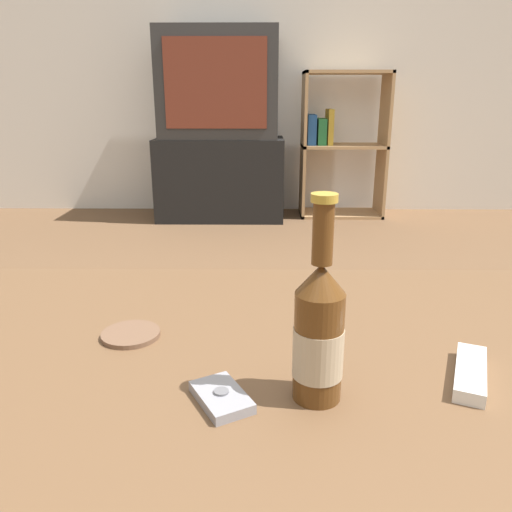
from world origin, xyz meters
TOP-DOWN VIEW (x-y plane):
  - back_wall at (0.00, 3.02)m, footprint 8.00×0.05m
  - coffee_table at (0.00, 0.00)m, footprint 1.19×0.83m
  - tv_stand at (-0.27, 2.73)m, footprint 0.85×0.44m
  - television at (-0.27, 2.73)m, footprint 0.76×0.44m
  - bookshelf at (0.53, 2.81)m, footprint 0.57×0.30m
  - beer_bottle at (0.08, -0.10)m, footprint 0.07×0.07m
  - cell_phone at (-0.05, -0.11)m, footprint 0.09×0.11m
  - remote_control at (0.30, -0.05)m, footprint 0.09×0.15m
  - coaster at (-0.21, 0.07)m, footprint 0.10×0.10m

SIDE VIEW (x-z plane):
  - tv_stand at x=-0.27m, z-range 0.00..0.54m
  - coffee_table at x=0.00m, z-range 0.16..0.59m
  - coaster at x=-0.21m, z-range 0.43..0.43m
  - cell_phone at x=-0.05m, z-range 0.43..0.44m
  - remote_control at x=0.30m, z-range 0.43..0.45m
  - bookshelf at x=0.53m, z-range 0.02..0.99m
  - beer_bottle at x=0.08m, z-range 0.38..0.66m
  - television at x=-0.27m, z-range 0.54..1.22m
  - back_wall at x=0.00m, z-range 0.00..2.60m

